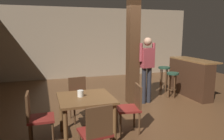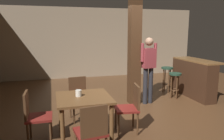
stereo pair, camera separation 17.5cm
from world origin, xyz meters
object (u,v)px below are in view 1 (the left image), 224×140
Objects in this scene: chair_north at (79,96)px; bar_stool_mid at (164,73)px; napkin_cup at (80,94)px; bar_stool_near at (173,79)px; dining_table at (86,104)px; chair_south at (97,131)px; chair_east at (132,106)px; bar_counter at (190,77)px; chair_west at (36,116)px; standing_person at (147,65)px.

chair_north reaches higher than bar_stool_mid.
napkin_cup is 3.73m from bar_stool_mid.
napkin_cup is at bearing -151.37° from bar_stool_near.
bar_stool_mid is at bearing 37.84° from dining_table.
chair_south reaches higher than bar_stool_near.
chair_north is at bearing 88.59° from dining_table.
chair_east is 3.06m from bar_stool_mid.
bar_counter is at bearing 24.75° from napkin_cup.
bar_stool_mid is at bearing 128.89° from bar_counter.
napkin_cup reaches higher than dining_table.
chair_south is at bearing -136.89° from chair_east.
napkin_cup is 0.16× the size of bar_stool_near.
chair_east is 3.04m from bar_counter.
bar_stool_near is at bearing -176.69° from bar_counter.
chair_east reaches higher than dining_table.
bar_counter is (2.54, 1.67, 0.04)m from chair_east.
dining_table is at bearing -142.16° from bar_stool_mid.
chair_north is 0.90m from napkin_cup.
chair_west is 3.97m from bar_stool_near.
chair_east is 0.55× the size of bar_counter.
napkin_cup is 0.07× the size of standing_person.
standing_person is at bearing 49.90° from chair_south.
chair_south reaches higher than bar_stool_mid.
chair_south is at bearing -138.88° from bar_stool_near.
chair_east is 1.14× the size of bar_stool_mid.
chair_south and chair_north have the same top height.
chair_south is 1.23× the size of bar_stool_near.
chair_north is 1.00× the size of chair_west.
chair_south is at bearing -133.34° from bar_stool_mid.
standing_person is at bearing -140.48° from bar_stool_mid.
dining_table is at bearing -28.17° from napkin_cup.
dining_table is 1.28× the size of bar_stool_near.
dining_table reaches higher than bar_stool_near.
chair_east is 1.23× the size of bar_stool_near.
dining_table is 0.54× the size of standing_person.
bar_stool_near is (1.93, 1.63, 0.04)m from chair_east.
chair_west is at bearing -176.78° from napkin_cup.
napkin_cup is at bearing 176.39° from chair_east.
chair_east is at bearing -3.61° from napkin_cup.
chair_north is 0.52× the size of standing_person.
standing_person is 1.61m from bar_counter.
chair_east reaches higher than napkin_cup.
bar_counter is at bearing 12.82° from chair_north.
napkin_cup is at bearing -97.09° from chair_north.
chair_west is (-0.83, 0.00, -0.12)m from dining_table.
chair_east is at bearing -125.44° from standing_person.
bar_stool_mid is at bearing 36.53° from napkin_cup.
chair_west reaches higher than bar_stool_mid.
dining_table is at bearing -154.12° from bar_counter.
chair_west is 7.87× the size of napkin_cup.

